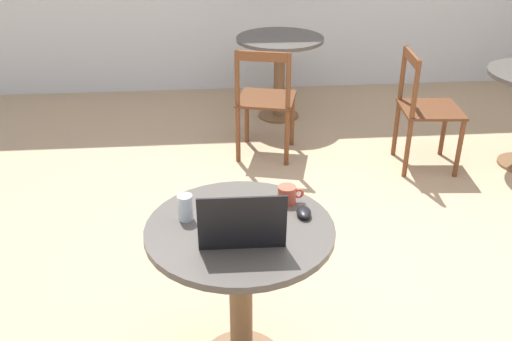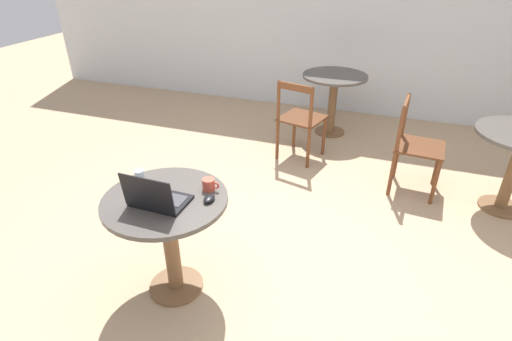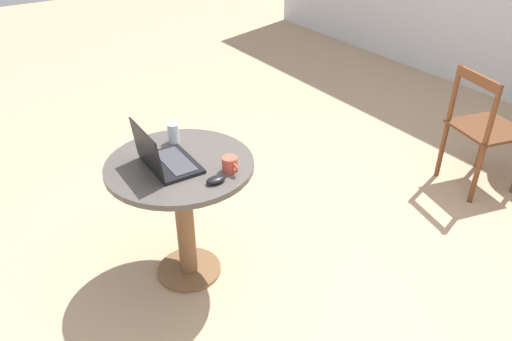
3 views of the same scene
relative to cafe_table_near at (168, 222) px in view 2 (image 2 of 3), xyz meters
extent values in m
plane|color=tan|center=(0.52, 0.58, -0.56)|extent=(16.00, 16.00, 0.00)
cube|color=silver|center=(0.52, 3.81, 0.79)|extent=(9.40, 0.06, 2.70)
cylinder|color=brown|center=(0.00, 0.00, -0.55)|extent=(0.37, 0.37, 0.02)
cylinder|color=brown|center=(0.00, 0.00, -0.20)|extent=(0.10, 0.10, 0.69)
cylinder|color=#4C4742|center=(0.00, 0.00, 0.16)|extent=(0.76, 0.76, 0.03)
cylinder|color=brown|center=(2.28, 1.81, -0.55)|extent=(0.37, 0.37, 0.02)
cylinder|color=brown|center=(2.28, 1.81, -0.20)|extent=(0.10, 0.10, 0.69)
cylinder|color=brown|center=(0.53, 2.96, -0.55)|extent=(0.37, 0.37, 0.02)
cylinder|color=brown|center=(0.53, 2.96, -0.20)|extent=(0.10, 0.10, 0.69)
cylinder|color=#4C4742|center=(0.53, 2.96, 0.16)|extent=(0.76, 0.76, 0.03)
cylinder|color=brown|center=(1.72, 2.05, -0.34)|extent=(0.04, 0.04, 0.45)
cylinder|color=brown|center=(1.69, 1.67, -0.34)|extent=(0.04, 0.04, 0.45)
cylinder|color=brown|center=(1.34, 2.08, -0.34)|extent=(0.04, 0.04, 0.45)
cylinder|color=brown|center=(1.31, 1.71, -0.34)|extent=(0.04, 0.04, 0.45)
cube|color=#562F1A|center=(1.52, 1.88, -0.10)|extent=(0.46, 0.46, 0.02)
cylinder|color=brown|center=(1.34, 2.08, 0.11)|extent=(0.04, 0.04, 0.41)
cylinder|color=brown|center=(1.31, 1.71, 0.11)|extent=(0.04, 0.04, 0.41)
cube|color=brown|center=(1.33, 1.89, 0.28)|extent=(0.06, 0.40, 0.07)
cylinder|color=brown|center=(0.20, 2.43, -0.34)|extent=(0.04, 0.04, 0.45)
cylinder|color=brown|center=(0.56, 2.33, -0.34)|extent=(0.04, 0.04, 0.45)
cylinder|color=brown|center=(0.11, 2.06, -0.34)|extent=(0.04, 0.04, 0.45)
cylinder|color=brown|center=(0.47, 1.97, -0.34)|extent=(0.04, 0.04, 0.45)
cube|color=#562F1A|center=(0.33, 2.20, -0.10)|extent=(0.52, 0.52, 0.02)
cylinder|color=brown|center=(0.11, 2.06, 0.11)|extent=(0.04, 0.04, 0.41)
cylinder|color=brown|center=(0.47, 1.97, 0.11)|extent=(0.04, 0.04, 0.41)
cube|color=brown|center=(0.29, 2.02, 0.28)|extent=(0.40, 0.12, 0.07)
cube|color=black|center=(0.00, -0.04, 0.19)|extent=(0.33, 0.23, 0.02)
cube|color=#38383D|center=(0.00, -0.02, 0.20)|extent=(0.28, 0.13, 0.00)
cube|color=black|center=(0.00, -0.16, 0.30)|extent=(0.33, 0.04, 0.22)
cube|color=black|center=(0.00, -0.16, 0.30)|extent=(0.30, 0.03, 0.20)
ellipsoid|color=black|center=(0.27, 0.06, 0.19)|extent=(0.06, 0.10, 0.03)
cylinder|color=#C64C38|center=(0.21, 0.17, 0.21)|extent=(0.08, 0.08, 0.08)
torus|color=#C64C38|center=(0.26, 0.17, 0.22)|extent=(0.05, 0.01, 0.05)
cylinder|color=silver|center=(-0.21, 0.07, 0.23)|extent=(0.06, 0.06, 0.11)
camera|label=1|loc=(-0.10, -1.91, 1.42)|focal=40.00mm
camera|label=2|loc=(1.18, -1.71, 1.51)|focal=28.00mm
camera|label=3|loc=(2.03, -0.89, 1.47)|focal=35.00mm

